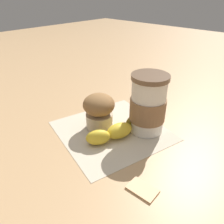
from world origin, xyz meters
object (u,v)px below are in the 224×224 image
object	(u,v)px
coffee_cup	(148,105)
muffin	(99,110)
sugar_packet	(143,189)
banana	(118,130)

from	to	relation	value
coffee_cup	muffin	xyz separation A→B (m)	(0.07, -0.09, -0.02)
muffin	sugar_packet	bearing A→B (deg)	66.46
coffee_cup	banana	world-z (taller)	coffee_cup
coffee_cup	sugar_packet	world-z (taller)	coffee_cup
muffin	banana	bearing A→B (deg)	92.70
muffin	banana	world-z (taller)	muffin
coffee_cup	banana	xyz separation A→B (m)	(0.07, -0.03, -0.05)
sugar_packet	muffin	bearing A→B (deg)	-113.54
coffee_cup	banana	size ratio (longest dim) A/B	0.87
muffin	banana	distance (m)	0.06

